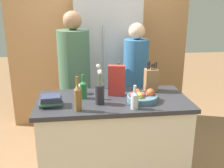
# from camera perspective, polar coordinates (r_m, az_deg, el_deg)

# --- Properties ---
(kitchen_island) EXTENTS (1.40, 0.68, 0.93)m
(kitchen_island) POSITION_cam_1_polar(r_m,az_deg,el_deg) (2.63, 0.24, -12.81)
(kitchen_island) COLOR silver
(kitchen_island) RESTS_ON ground_plane
(back_wall_wood) EXTENTS (2.60, 0.12, 2.60)m
(back_wall_wood) POSITION_cam_1_polar(r_m,az_deg,el_deg) (3.88, -2.77, 10.05)
(back_wall_wood) COLOR #AD7A4C
(back_wall_wood) RESTS_ON ground_plane
(refrigerator) EXTENTS (0.83, 0.63, 1.85)m
(refrigerator) POSITION_cam_1_polar(r_m,az_deg,el_deg) (3.60, -1.17, 3.46)
(refrigerator) COLOR #B7B7BC
(refrigerator) RESTS_ON ground_plane
(fruit_bowl) EXTENTS (0.28, 0.28, 0.11)m
(fruit_bowl) POSITION_cam_1_polar(r_m,az_deg,el_deg) (2.39, 6.57, -2.80)
(fruit_bowl) COLOR slate
(fruit_bowl) RESTS_ON kitchen_island
(knife_block) EXTENTS (0.12, 0.11, 0.30)m
(knife_block) POSITION_cam_1_polar(r_m,az_deg,el_deg) (2.65, 8.50, 0.92)
(knife_block) COLOR olive
(knife_block) RESTS_ON kitchen_island
(flower_vase) EXTENTS (0.08, 0.08, 0.36)m
(flower_vase) POSITION_cam_1_polar(r_m,az_deg,el_deg) (2.28, -2.69, -1.83)
(flower_vase) COLOR #232328
(flower_vase) RESTS_ON kitchen_island
(cereal_box) EXTENTS (0.17, 0.09, 0.29)m
(cereal_box) POSITION_cam_1_polar(r_m,az_deg,el_deg) (2.48, 1.01, 0.75)
(cereal_box) COLOR red
(cereal_box) RESTS_ON kitchen_island
(coffee_mug) EXTENTS (0.11, 0.08, 0.09)m
(coffee_mug) POSITION_cam_1_polar(r_m,az_deg,el_deg) (2.58, -6.86, -1.14)
(coffee_mug) COLOR silver
(coffee_mug) RESTS_ON kitchen_island
(book_stack) EXTENTS (0.20, 0.16, 0.09)m
(book_stack) POSITION_cam_1_polar(r_m,az_deg,el_deg) (2.31, -13.10, -3.64)
(book_stack) COLOR #2D334C
(book_stack) RESTS_ON kitchen_island
(bottle_oil) EXTENTS (0.07, 0.07, 0.23)m
(bottle_oil) POSITION_cam_1_polar(r_m,az_deg,el_deg) (2.44, -6.26, -1.08)
(bottle_oil) COLOR #286633
(bottle_oil) RESTS_ON kitchen_island
(bottle_vinegar) EXTENTS (0.06, 0.06, 0.30)m
(bottle_vinegar) POSITION_cam_1_polar(r_m,az_deg,el_deg) (2.15, -7.45, -2.93)
(bottle_vinegar) COLOR brown
(bottle_vinegar) RESTS_ON kitchen_island
(bottle_wine) EXTENTS (0.06, 0.06, 0.29)m
(bottle_wine) POSITION_cam_1_polar(r_m,az_deg,el_deg) (2.64, 1.45, 0.97)
(bottle_wine) COLOR #286633
(bottle_wine) RESTS_ON kitchen_island
(bottle_water) EXTENTS (0.06, 0.06, 0.21)m
(bottle_water) POSITION_cam_1_polar(r_m,az_deg,el_deg) (2.19, 4.96, -3.42)
(bottle_water) COLOR #B2BCC1
(bottle_water) RESTS_ON kitchen_island
(person_at_sink) EXTENTS (0.35, 0.35, 1.71)m
(person_at_sink) POSITION_cam_1_polar(r_m,az_deg,el_deg) (2.96, -8.09, 0.92)
(person_at_sink) COLOR #383842
(person_at_sink) RESTS_ON ground_plane
(person_in_blue) EXTENTS (0.29, 0.29, 1.57)m
(person_in_blue) POSITION_cam_1_polar(r_m,az_deg,el_deg) (3.10, 5.11, 0.49)
(person_in_blue) COLOR #383842
(person_in_blue) RESTS_ON ground_plane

